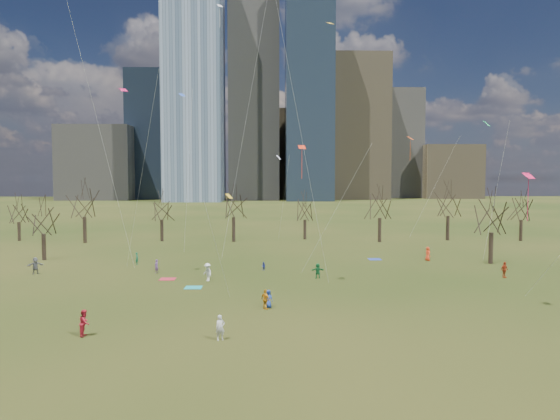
{
  "coord_description": "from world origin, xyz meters",
  "views": [
    {
      "loc": [
        -1.28,
        -42.0,
        10.4
      ],
      "look_at": [
        0.0,
        12.0,
        7.0
      ],
      "focal_mm": 32.0,
      "sensor_mm": 36.0,
      "label": 1
    }
  ],
  "objects_px": {
    "blanket_navy": "(375,259)",
    "blanket_crimson": "(168,279)",
    "blanket_teal": "(193,287)",
    "person_2": "(85,323)",
    "person_0": "(268,299)",
    "person_1": "(220,328)",
    "person_4": "(265,299)"
  },
  "relations": [
    {
      "from": "blanket_teal",
      "to": "blanket_navy",
      "type": "bearing_deg",
      "value": 37.84
    },
    {
      "from": "person_0",
      "to": "person_2",
      "type": "xyz_separation_m",
      "value": [
        -12.16,
        -7.06,
        0.17
      ]
    },
    {
      "from": "blanket_teal",
      "to": "person_1",
      "type": "bearing_deg",
      "value": -75.38
    },
    {
      "from": "person_2",
      "to": "person_4",
      "type": "relative_size",
      "value": 1.09
    },
    {
      "from": "blanket_crimson",
      "to": "blanket_navy",
      "type": "bearing_deg",
      "value": 26.7
    },
    {
      "from": "blanket_navy",
      "to": "person_1",
      "type": "relative_size",
      "value": 0.98
    },
    {
      "from": "blanket_crimson",
      "to": "person_2",
      "type": "height_order",
      "value": "person_2"
    },
    {
      "from": "blanket_teal",
      "to": "person_4",
      "type": "relative_size",
      "value": 0.99
    },
    {
      "from": "person_2",
      "to": "blanket_navy",
      "type": "bearing_deg",
      "value": -42.54
    },
    {
      "from": "person_1",
      "to": "person_4",
      "type": "distance_m",
      "value": 8.0
    },
    {
      "from": "person_1",
      "to": "person_2",
      "type": "xyz_separation_m",
      "value": [
        -9.05,
        1.04,
        0.07
      ]
    },
    {
      "from": "blanket_teal",
      "to": "person_4",
      "type": "bearing_deg",
      "value": -49.53
    },
    {
      "from": "blanket_teal",
      "to": "blanket_crimson",
      "type": "bearing_deg",
      "value": 128.68
    },
    {
      "from": "blanket_navy",
      "to": "person_2",
      "type": "height_order",
      "value": "person_2"
    },
    {
      "from": "person_0",
      "to": "person_4",
      "type": "distance_m",
      "value": 0.69
    },
    {
      "from": "person_2",
      "to": "person_0",
      "type": "bearing_deg",
      "value": -62.34
    },
    {
      "from": "person_4",
      "to": "blanket_navy",
      "type": "bearing_deg",
      "value": -72.89
    },
    {
      "from": "blanket_teal",
      "to": "person_1",
      "type": "height_order",
      "value": "person_1"
    },
    {
      "from": "blanket_crimson",
      "to": "person_4",
      "type": "bearing_deg",
      "value": -50.12
    },
    {
      "from": "person_4",
      "to": "blanket_crimson",
      "type": "bearing_deg",
      "value": -3.18
    },
    {
      "from": "blanket_crimson",
      "to": "person_2",
      "type": "bearing_deg",
      "value": -95.25
    },
    {
      "from": "blanket_navy",
      "to": "person_4",
      "type": "xyz_separation_m",
      "value": [
        -13.98,
        -24.38,
        0.8
      ]
    },
    {
      "from": "blanket_navy",
      "to": "blanket_teal",
      "type": "bearing_deg",
      "value": -142.16
    },
    {
      "from": "blanket_crimson",
      "to": "person_4",
      "type": "height_order",
      "value": "person_4"
    },
    {
      "from": "person_0",
      "to": "person_2",
      "type": "relative_size",
      "value": 0.81
    },
    {
      "from": "blanket_navy",
      "to": "blanket_crimson",
      "type": "height_order",
      "value": "same"
    },
    {
      "from": "blanket_teal",
      "to": "blanket_crimson",
      "type": "relative_size",
      "value": 1.0
    },
    {
      "from": "blanket_navy",
      "to": "person_2",
      "type": "relative_size",
      "value": 0.9
    },
    {
      "from": "blanket_teal",
      "to": "person_4",
      "type": "height_order",
      "value": "person_4"
    },
    {
      "from": "person_0",
      "to": "person_1",
      "type": "bearing_deg",
      "value": -134.44
    },
    {
      "from": "blanket_navy",
      "to": "blanket_crimson",
      "type": "relative_size",
      "value": 1.0
    },
    {
      "from": "blanket_teal",
      "to": "person_0",
      "type": "xyz_separation_m",
      "value": [
        7.17,
        -7.49,
        0.7
      ]
    }
  ]
}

